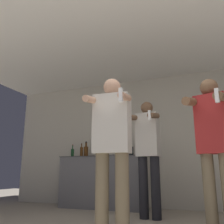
% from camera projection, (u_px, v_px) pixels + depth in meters
% --- Properties ---
extents(wall_back, '(7.00, 0.06, 2.55)m').
position_uv_depth(wall_back, '(170.00, 139.00, 4.81)').
color(wall_back, beige).
rests_on(wall_back, ground_plane).
extents(ceiling_slab, '(7.00, 3.76, 0.05)m').
position_uv_depth(ceiling_slab, '(149.00, 37.00, 3.62)').
color(ceiling_slab, silver).
rests_on(ceiling_slab, wall_back).
extents(counter, '(1.62, 0.60, 0.96)m').
position_uv_depth(counter, '(102.00, 182.00, 4.79)').
color(counter, slate).
rests_on(counter, ground_plane).
extents(bottle_red_label, '(0.09, 0.09, 0.27)m').
position_uv_depth(bottle_red_label, '(131.00, 150.00, 4.68)').
color(bottle_red_label, black).
rests_on(bottle_red_label, counter).
extents(bottle_brown_liquor, '(0.06, 0.06, 0.29)m').
position_uv_depth(bottle_brown_liquor, '(81.00, 152.00, 5.05)').
color(bottle_brown_liquor, '#563314').
rests_on(bottle_brown_liquor, counter).
extents(bottle_green_wine, '(0.09, 0.09, 0.31)m').
position_uv_depth(bottle_green_wine, '(86.00, 151.00, 5.02)').
color(bottle_green_wine, '#563314').
rests_on(bottle_green_wine, counter).
extents(bottle_amber_bourbon, '(0.08, 0.08, 0.36)m').
position_uv_depth(bottle_amber_bourbon, '(126.00, 149.00, 4.73)').
color(bottle_amber_bourbon, black).
rests_on(bottle_amber_bourbon, counter).
extents(bottle_clear_vodka, '(0.06, 0.06, 0.26)m').
position_uv_depth(bottle_clear_vodka, '(72.00, 153.00, 5.12)').
color(bottle_clear_vodka, '#194723').
rests_on(bottle_clear_vodka, counter).
extents(person_woman_foreground, '(0.46, 0.44, 1.68)m').
position_uv_depth(person_woman_foreground, '(112.00, 145.00, 2.64)').
color(person_woman_foreground, '#75664C').
rests_on(person_woman_foreground, ground_plane).
extents(person_man_side, '(0.48, 0.52, 1.67)m').
position_uv_depth(person_man_side, '(214.00, 142.00, 2.62)').
color(person_man_side, '#75664C').
rests_on(person_man_side, ground_plane).
extents(person_spectator_back, '(0.45, 0.50, 1.74)m').
position_uv_depth(person_spectator_back, '(148.00, 150.00, 3.78)').
color(person_spectator_back, black).
rests_on(person_spectator_back, ground_plane).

